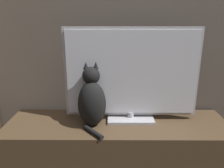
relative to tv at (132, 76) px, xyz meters
name	(u,v)px	position (x,y,z in m)	size (l,w,h in m)	color
tv_stand	(117,153)	(-0.09, -0.06, -0.54)	(1.48, 0.43, 0.46)	brown
tv	(132,76)	(0.00, 0.00, 0.00)	(0.88, 0.19, 0.62)	#B7B7BC
cat	(92,100)	(-0.26, -0.08, -0.14)	(0.20, 0.29, 0.41)	black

